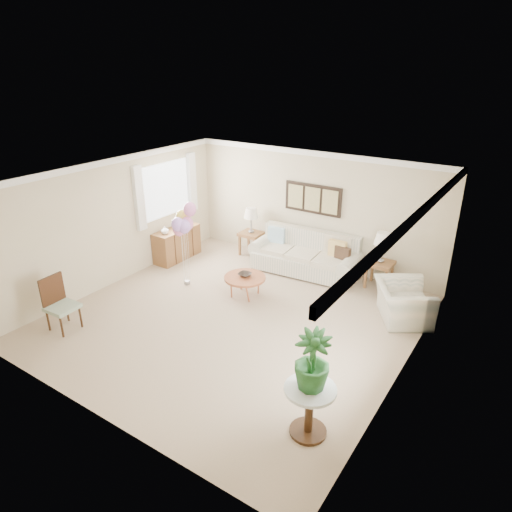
# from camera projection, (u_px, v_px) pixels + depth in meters

# --- Properties ---
(ground_plane) EXTENTS (6.00, 6.00, 0.00)m
(ground_plane) POSITION_uv_depth(u_px,v_px,m) (235.00, 319.00, 8.33)
(ground_plane) COLOR tan
(room_shell) EXTENTS (6.04, 6.04, 2.60)m
(room_shell) POSITION_uv_depth(u_px,v_px,m) (231.00, 233.00, 7.81)
(room_shell) COLOR beige
(room_shell) RESTS_ON ground
(wall_art_triptych) EXTENTS (1.35, 0.06, 0.65)m
(wall_art_triptych) POSITION_uv_depth(u_px,v_px,m) (313.00, 199.00, 9.99)
(wall_art_triptych) COLOR black
(wall_art_triptych) RESTS_ON ground
(sofa) EXTENTS (2.53, 1.08, 0.91)m
(sofa) POSITION_uv_depth(u_px,v_px,m) (306.00, 257.00, 10.06)
(sofa) COLOR beige
(sofa) RESTS_ON ground
(end_table_left) EXTENTS (0.52, 0.48, 0.57)m
(end_table_left) POSITION_uv_depth(u_px,v_px,m) (251.00, 236.00, 10.90)
(end_table_left) COLOR brown
(end_table_left) RESTS_ON ground
(end_table_right) EXTENTS (0.52, 0.48, 0.57)m
(end_table_right) POSITION_uv_depth(u_px,v_px,m) (380.00, 266.00, 9.32)
(end_table_right) COLOR brown
(end_table_right) RESTS_ON ground
(lamp_left) EXTENTS (0.35, 0.35, 0.61)m
(lamp_left) POSITION_uv_depth(u_px,v_px,m) (251.00, 214.00, 10.68)
(lamp_left) COLOR gray
(lamp_left) RESTS_ON end_table_left
(lamp_right) EXTENTS (0.36, 0.36, 0.63)m
(lamp_right) POSITION_uv_depth(u_px,v_px,m) (383.00, 240.00, 9.09)
(lamp_right) COLOR gray
(lamp_right) RESTS_ON end_table_right
(coffee_table) EXTENTS (0.83, 0.83, 0.42)m
(coffee_table) POSITION_uv_depth(u_px,v_px,m) (245.00, 278.00, 9.00)
(coffee_table) COLOR #A65A3B
(coffee_table) RESTS_ON ground
(decor_bowl) EXTENTS (0.26, 0.26, 0.06)m
(decor_bowl) POSITION_uv_depth(u_px,v_px,m) (245.00, 275.00, 9.01)
(decor_bowl) COLOR black
(decor_bowl) RESTS_ON coffee_table
(armchair) EXTENTS (1.32, 1.36, 0.68)m
(armchair) POSITION_uv_depth(u_px,v_px,m) (403.00, 302.00, 8.20)
(armchair) COLOR beige
(armchair) RESTS_ON ground
(side_table) EXTENTS (0.65, 0.65, 0.70)m
(side_table) POSITION_uv_depth(u_px,v_px,m) (310.00, 399.00, 5.58)
(side_table) COLOR silver
(side_table) RESTS_ON ground
(potted_plant) EXTENTS (0.51, 0.51, 0.78)m
(potted_plant) POSITION_uv_depth(u_px,v_px,m) (312.00, 361.00, 5.37)
(potted_plant) COLOR #1A4717
(potted_plant) RESTS_ON side_table
(accent_chair) EXTENTS (0.50, 0.50, 0.97)m
(accent_chair) POSITION_uv_depth(u_px,v_px,m) (59.00, 302.00, 7.86)
(accent_chair) COLOR gray
(accent_chair) RESTS_ON ground
(credenza) EXTENTS (0.46, 1.20, 0.74)m
(credenza) POSITION_uv_depth(u_px,v_px,m) (177.00, 244.00, 10.73)
(credenza) COLOR brown
(credenza) RESTS_ON ground
(vase_white) EXTENTS (0.22, 0.22, 0.18)m
(vase_white) POSITION_uv_depth(u_px,v_px,m) (165.00, 230.00, 10.25)
(vase_white) COLOR silver
(vase_white) RESTS_ON credenza
(vase_sage) EXTENTS (0.22, 0.22, 0.19)m
(vase_sage) POSITION_uv_depth(u_px,v_px,m) (185.00, 222.00, 10.77)
(vase_sage) COLOR beige
(vase_sage) RESTS_ON credenza
(balloon_cluster) EXTENTS (0.49, 0.47, 1.81)m
(balloon_cluster) POSITION_uv_depth(u_px,v_px,m) (183.00, 222.00, 9.04)
(balloon_cluster) COLOR gray
(balloon_cluster) RESTS_ON ground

